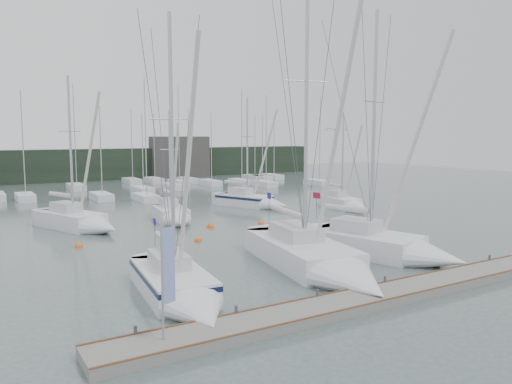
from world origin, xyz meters
TOP-DOWN VIEW (x-y plane):
  - ground at (0.00, 0.00)m, footprint 160.00×160.00m
  - dock at (0.00, -5.00)m, footprint 24.00×2.00m
  - far_treeline at (0.00, 62.00)m, footprint 90.00×4.00m
  - far_building_right at (18.00, 60.00)m, footprint 10.00×3.00m
  - mast_forest at (6.21, 44.80)m, footprint 57.76×26.35m
  - sailboat_near_left at (-6.94, -0.90)m, footprint 3.75×9.48m
  - sailboat_near_center at (1.06, -0.59)m, footprint 5.65×13.09m
  - sailboat_near_right at (6.87, -0.02)m, footprint 5.84×10.37m
  - sailboat_mid_b at (-6.97, 18.71)m, footprint 5.72×9.01m
  - sailboat_mid_c at (0.17, 18.03)m, footprint 3.34×7.21m
  - sailboat_mid_d at (10.69, 22.33)m, footprint 5.50×8.54m
  - sailboat_mid_e at (17.61, 16.36)m, footprint 3.02×6.97m
  - buoy_a at (-1.01, 10.57)m, footprint 0.54×0.54m
  - buoy_b at (2.01, 14.84)m, footprint 0.64×0.64m
  - buoy_c at (-8.46, 12.96)m, footprint 0.53×0.53m
  - dock_banner at (-9.16, -4.95)m, footprint 0.57×0.24m
  - seagull at (1.29, -1.17)m, footprint 0.99×0.49m
  - buoy_d at (6.18, 13.88)m, footprint 0.55×0.55m

SIDE VIEW (x-z plane):
  - ground at x=0.00m, z-range 0.00..0.00m
  - buoy_a at x=-1.01m, z-range -0.27..0.27m
  - buoy_b at x=2.01m, z-range -0.32..0.32m
  - buoy_c at x=-8.46m, z-range -0.27..0.27m
  - buoy_d at x=6.18m, z-range -0.28..0.28m
  - dock at x=0.00m, z-range 0.00..0.40m
  - mast_forest at x=6.21m, z-range -6.86..7.82m
  - sailboat_mid_e at x=17.61m, z-range -4.51..5.53m
  - sailboat_mid_c at x=0.17m, z-range -4.49..5.60m
  - sailboat_near_left at x=-6.94m, z-range -6.19..7.31m
  - sailboat_mid_d at x=10.69m, z-range -5.37..6.55m
  - sailboat_mid_b at x=-6.97m, z-range -5.71..6.91m
  - sailboat_near_center at x=1.06m, z-range -8.06..9.30m
  - sailboat_near_right at x=6.87m, z-range -7.23..8.47m
  - far_treeline at x=0.00m, z-range 0.00..5.00m
  - dock_banner at x=-9.16m, z-range 0.76..4.68m
  - far_building_right at x=18.00m, z-range 0.00..7.00m
  - seagull at x=1.29m, z-range 7.48..7.68m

